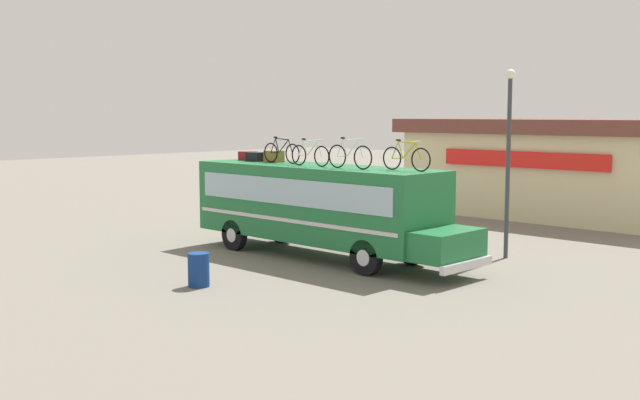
% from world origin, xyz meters
% --- Properties ---
extents(ground_plane, '(120.00, 120.00, 0.00)m').
position_xyz_m(ground_plane, '(0.00, 0.00, 0.00)').
color(ground_plane, slate).
extents(bus, '(10.67, 2.56, 3.04)m').
position_xyz_m(bus, '(0.21, 0.00, 1.76)').
color(bus, '#1E6B38').
rests_on(bus, ground).
extents(luggage_bag_1, '(0.51, 0.50, 0.32)m').
position_xyz_m(luggage_bag_1, '(-3.81, 0.32, 3.20)').
color(luggage_bag_1, maroon).
rests_on(luggage_bag_1, bus).
extents(luggage_bag_2, '(0.67, 0.48, 0.32)m').
position_xyz_m(luggage_bag_2, '(-3.11, 0.13, 3.20)').
color(luggage_bag_2, black).
rests_on(luggage_bag_2, bus).
extents(luggage_bag_3, '(0.63, 0.43, 0.40)m').
position_xyz_m(luggage_bag_3, '(-2.28, 0.23, 3.24)').
color(luggage_bag_3, olive).
rests_on(luggage_bag_3, bus).
extents(rooftop_bicycle_1, '(1.78, 0.44, 0.91)m').
position_xyz_m(rooftop_bicycle_1, '(-1.66, 0.01, 3.42)').
color(rooftop_bicycle_1, black).
rests_on(rooftop_bicycle_1, bus).
extents(rooftop_bicycle_2, '(1.72, 0.44, 0.90)m').
position_xyz_m(rooftop_bicycle_2, '(0.11, -0.37, 3.41)').
color(rooftop_bicycle_2, black).
rests_on(rooftop_bicycle_2, bus).
extents(rooftop_bicycle_3, '(1.80, 0.44, 0.98)m').
position_xyz_m(rooftop_bicycle_3, '(1.85, -0.38, 3.44)').
color(rooftop_bicycle_3, black).
rests_on(rooftop_bicycle_3, bus).
extents(rooftop_bicycle_4, '(1.79, 0.44, 0.94)m').
position_xyz_m(rooftop_bicycle_4, '(3.61, 0.17, 3.43)').
color(rooftop_bicycle_4, black).
rests_on(rooftop_bicycle_4, bus).
extents(roadside_building, '(14.12, 8.23, 4.48)m').
position_xyz_m(roadside_building, '(0.78, 15.82, 2.29)').
color(roadside_building, beige).
rests_on(roadside_building, ground).
extents(trash_bin, '(0.59, 0.59, 0.93)m').
position_xyz_m(trash_bin, '(0.85, -5.44, 0.47)').
color(trash_bin, navy).
rests_on(trash_bin, ground).
extents(street_lamp, '(0.32, 0.32, 6.15)m').
position_xyz_m(street_lamp, '(4.66, 4.20, 3.64)').
color(street_lamp, '#38383D').
rests_on(street_lamp, ground).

